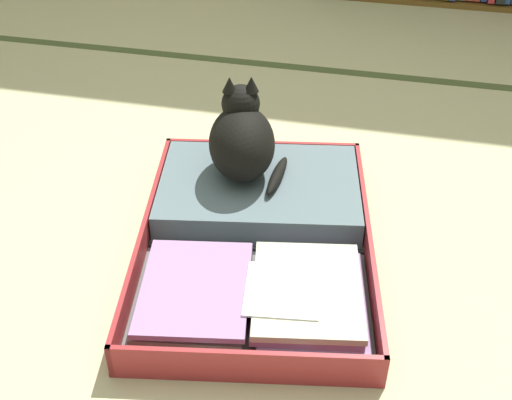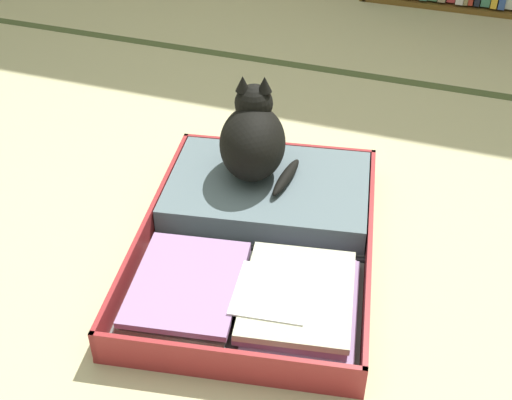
% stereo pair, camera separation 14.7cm
% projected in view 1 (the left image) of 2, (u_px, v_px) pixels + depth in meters
% --- Properties ---
extents(ground_plane, '(10.00, 10.00, 0.00)m').
position_uv_depth(ground_plane, '(254.00, 303.00, 1.59)').
color(ground_plane, tan).
extents(tatami_border, '(4.80, 0.05, 0.00)m').
position_uv_depth(tatami_border, '(327.00, 70.00, 2.61)').
color(tatami_border, '#3F4B27').
rests_on(tatami_border, ground_plane).
extents(open_suitcase, '(0.73, 0.92, 0.09)m').
position_uv_depth(open_suitcase, '(257.00, 232.00, 1.74)').
color(open_suitcase, maroon).
rests_on(open_suitcase, ground_plane).
extents(black_cat, '(0.25, 0.29, 0.28)m').
position_uv_depth(black_cat, '(242.00, 139.00, 1.82)').
color(black_cat, black).
rests_on(black_cat, open_suitcase).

